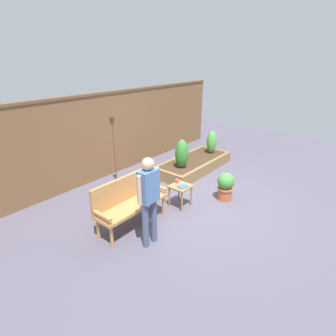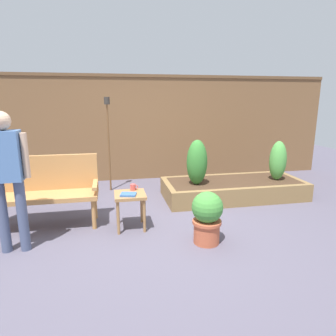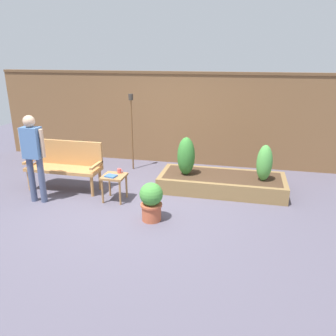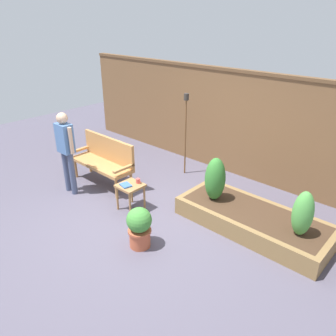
{
  "view_description": "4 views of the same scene",
  "coord_description": "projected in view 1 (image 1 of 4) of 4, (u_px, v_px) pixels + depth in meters",
  "views": [
    {
      "loc": [
        -4.37,
        -2.89,
        2.97
      ],
      "look_at": [
        -0.23,
        0.52,
        0.73
      ],
      "focal_mm": 28.88,
      "sensor_mm": 36.0,
      "label": 1
    },
    {
      "loc": [
        -0.55,
        -3.57,
        1.68
      ],
      "look_at": [
        0.37,
        1.09,
        0.56
      ],
      "focal_mm": 31.49,
      "sensor_mm": 36.0,
      "label": 2
    },
    {
      "loc": [
        1.87,
        -5.09,
        2.51
      ],
      "look_at": [
        0.6,
        0.39,
        0.6
      ],
      "focal_mm": 35.58,
      "sensor_mm": 36.0,
      "label": 3
    },
    {
      "loc": [
        3.51,
        -3.13,
        3.1
      ],
      "look_at": [
        0.19,
        0.49,
        0.82
      ],
      "focal_mm": 35.44,
      "sensor_mm": 36.0,
      "label": 4
    }
  ],
  "objects": [
    {
      "name": "ground_plane",
      "position": [
        193.0,
        201.0,
        5.95
      ],
      "size": [
        14.0,
        14.0,
        0.0
      ],
      "primitive_type": "plane",
      "color": "#514C5B"
    },
    {
      "name": "fence_back",
      "position": [
        112.0,
        133.0,
        7.06
      ],
      "size": [
        8.4,
        0.14,
        2.16
      ],
      "color": "brown",
      "rests_on": "ground_plane"
    },
    {
      "name": "garden_bench",
      "position": [
        128.0,
        198.0,
        4.96
      ],
      "size": [
        1.44,
        0.48,
        0.94
      ],
      "color": "#B77F47",
      "rests_on": "ground_plane"
    },
    {
      "name": "side_table",
      "position": [
        180.0,
        189.0,
        5.63
      ],
      "size": [
        0.4,
        0.4,
        0.48
      ],
      "color": "#9E7042",
      "rests_on": "ground_plane"
    },
    {
      "name": "cup_on_table",
      "position": [
        177.0,
        181.0,
        5.7
      ],
      "size": [
        0.11,
        0.07,
        0.08
      ],
      "color": "#CC4C47",
      "rests_on": "side_table"
    },
    {
      "name": "book_on_table",
      "position": [
        183.0,
        186.0,
        5.53
      ],
      "size": [
        0.22,
        0.19,
        0.03
      ],
      "primitive_type": "cube",
      "rotation": [
        0.0,
        0.0,
        -0.23
      ],
      "color": "#38609E",
      "rests_on": "side_table"
    },
    {
      "name": "potted_boxwood",
      "position": [
        225.0,
        185.0,
        5.91
      ],
      "size": [
        0.37,
        0.37,
        0.63
      ],
      "color": "#B75638",
      "rests_on": "ground_plane"
    },
    {
      "name": "raised_planter_bed",
      "position": [
        194.0,
        164.0,
        7.58
      ],
      "size": [
        2.4,
        1.0,
        0.3
      ],
      "color": "olive",
      "rests_on": "ground_plane"
    },
    {
      "name": "shrub_near_bench",
      "position": [
        182.0,
        154.0,
        6.83
      ],
      "size": [
        0.34,
        0.34,
        0.74
      ],
      "color": "brown",
      "rests_on": "raised_planter_bed"
    },
    {
      "name": "shrub_far_corner",
      "position": [
        212.0,
        142.0,
        7.88
      ],
      "size": [
        0.28,
        0.28,
        0.68
      ],
      "color": "brown",
      "rests_on": "raised_planter_bed"
    },
    {
      "name": "tiki_torch",
      "position": [
        114.0,
        140.0,
        6.18
      ],
      "size": [
        0.1,
        0.1,
        1.71
      ],
      "color": "brown",
      "rests_on": "ground_plane"
    },
    {
      "name": "person_by_bench",
      "position": [
        149.0,
        195.0,
        4.28
      ],
      "size": [
        0.47,
        0.2,
        1.56
      ],
      "color": "#475170",
      "rests_on": "ground_plane"
    }
  ]
}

